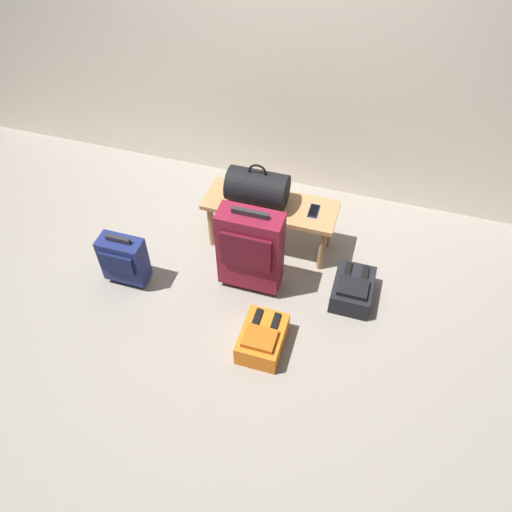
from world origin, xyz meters
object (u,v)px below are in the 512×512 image
at_px(bench, 270,210).
at_px(duffel_bag_black, 257,187).
at_px(suitcase_upright_burgundy, 250,249).
at_px(backpack_orange, 262,338).
at_px(cell_phone, 314,211).
at_px(backpack_dark, 353,289).
at_px(suitcase_small_navy, 124,259).

bearing_deg(bench, duffel_bag_black, 180.00).
bearing_deg(suitcase_upright_burgundy, duffel_bag_black, 100.26).
bearing_deg(backpack_orange, cell_phone, 83.23).
distance_m(bench, backpack_dark, 0.85).
bearing_deg(duffel_bag_black, backpack_dark, -22.97).
relative_size(suitcase_upright_burgundy, backpack_dark, 1.95).
relative_size(backpack_orange, backpack_dark, 1.00).
relative_size(duffel_bag_black, backpack_orange, 1.16).
relative_size(bench, cell_phone, 6.94).
relative_size(suitcase_small_navy, backpack_dark, 1.21).
height_order(duffel_bag_black, backpack_orange, duffel_bag_black).
relative_size(suitcase_upright_burgundy, suitcase_small_navy, 1.61).
relative_size(bench, backpack_dark, 2.63).
xyz_separation_m(duffel_bag_black, suitcase_small_navy, (-0.81, -0.67, -0.33)).
xyz_separation_m(bench, suitcase_small_navy, (-0.91, -0.67, -0.13)).
relative_size(suitcase_small_navy, backpack_orange, 1.21).
bearing_deg(backpack_dark, backpack_orange, -130.80).
height_order(duffel_bag_black, suitcase_small_navy, duffel_bag_black).
relative_size(suitcase_upright_burgundy, backpack_orange, 1.95).
xyz_separation_m(bench, suitcase_upright_burgundy, (-0.02, -0.44, 0.01)).
xyz_separation_m(suitcase_small_navy, backpack_dark, (1.63, 0.32, -0.15)).
bearing_deg(suitcase_small_navy, cell_phone, 28.91).
height_order(suitcase_upright_burgundy, suitcase_small_navy, suitcase_upright_burgundy).
xyz_separation_m(backpack_orange, backpack_dark, (0.51, 0.59, 0.00)).
bearing_deg(cell_phone, suitcase_upright_burgundy, -127.76).
bearing_deg(suitcase_upright_burgundy, backpack_orange, -64.62).
xyz_separation_m(bench, duffel_bag_black, (-0.10, 0.00, 0.20)).
relative_size(cell_phone, backpack_orange, 0.38).
distance_m(bench, backpack_orange, 1.00).
height_order(backpack_orange, backpack_dark, same).
bearing_deg(duffel_bag_black, cell_phone, 1.18).
relative_size(duffel_bag_black, backpack_dark, 1.16).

